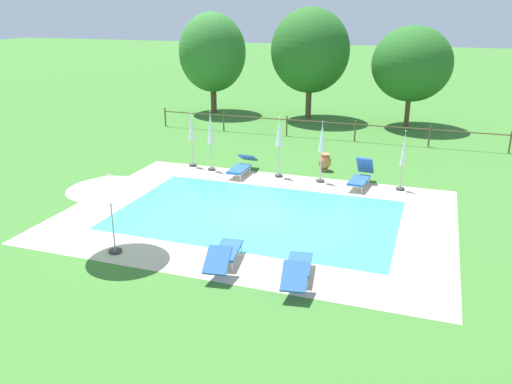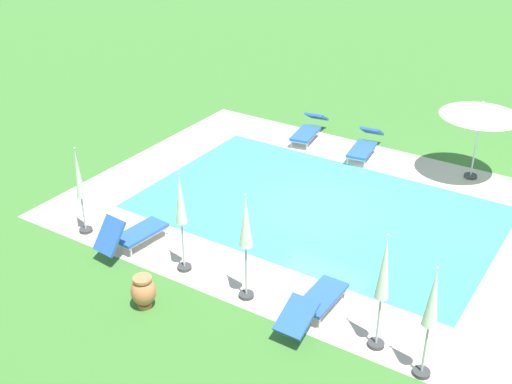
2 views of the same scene
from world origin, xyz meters
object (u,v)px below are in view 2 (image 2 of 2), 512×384
Objects in this scene: patio_umbrella_closed_row_mid_west at (432,306)px; patio_umbrella_closed_deck_corner at (181,208)px; sun_lounger_north_mid at (365,144)px; patio_umbrella_closed_row_centre at (79,183)px; patio_umbrella_open_foreground at (482,110)px; patio_umbrella_closed_row_west at (246,229)px; sun_lounger_north_end at (309,129)px; sun_lounger_north_near_steps at (315,302)px; sun_lounger_north_far at (132,234)px; patio_umbrella_closed_row_east at (383,275)px; terracotta_urn_near_fence at (143,291)px.

patio_umbrella_closed_deck_corner is (5.58, -0.31, 0.04)m from patio_umbrella_closed_row_mid_west.
patio_umbrella_closed_row_centre reaches higher than sun_lounger_north_mid.
patio_umbrella_closed_row_mid_west is at bearing 178.21° from patio_umbrella_closed_row_centre.
patio_umbrella_closed_row_west reaches higher than patio_umbrella_open_foreground.
sun_lounger_north_end is at bearing -4.74° from sun_lounger_north_mid.
sun_lounger_north_mid is at bearing -59.31° from patio_umbrella_closed_row_mid_west.
patio_umbrella_open_foreground is at bearing -79.12° from patio_umbrella_closed_row_mid_west.
patio_umbrella_closed_row_centre is at bearing 1.16° from sun_lounger_north_near_steps.
patio_umbrella_closed_row_mid_west is at bearing 176.95° from patio_umbrella_closed_row_west.
sun_lounger_north_far reaches higher than sun_lounger_north_end.
patio_umbrella_closed_row_centre reaches higher than sun_lounger_north_near_steps.
patio_umbrella_closed_row_east is (-3.75, 7.71, 1.25)m from sun_lounger_north_mid.
sun_lounger_north_end is 0.93× the size of patio_umbrella_open_foreground.
patio_umbrella_closed_row_mid_west reaches higher than sun_lounger_north_far.
sun_lounger_north_mid is 0.94× the size of patio_umbrella_closed_row_centre.
patio_umbrella_closed_row_west is (-2.87, 7.93, 1.30)m from sun_lounger_north_end.
patio_umbrella_closed_row_mid_west is 1.02m from patio_umbrella_closed_row_east.
sun_lounger_north_mid is 0.99× the size of sun_lounger_north_end.
patio_umbrella_closed_deck_corner reaches higher than sun_lounger_north_mid.
sun_lounger_north_near_steps is at bearing -5.45° from patio_umbrella_closed_row_east.
patio_umbrella_closed_row_east is at bearing 94.30° from patio_umbrella_open_foreground.
patio_umbrella_closed_row_centre is 3.11× the size of terracotta_urn_near_fence.
sun_lounger_north_end is (4.37, -7.75, 0.00)m from sun_lounger_north_near_steps.
sun_lounger_north_near_steps is 7.94m from sun_lounger_north_mid.
sun_lounger_north_mid is 0.85× the size of patio_umbrella_closed_row_east.
patio_umbrella_closed_row_centre is (6.21, 0.13, 0.99)m from sun_lounger_north_near_steps.
patio_umbrella_open_foreground is 8.89m from patio_umbrella_closed_deck_corner.
patio_umbrella_closed_row_east is at bearing -161.93° from terracotta_urn_near_fence.
patio_umbrella_closed_row_centre reaches higher than terracotta_urn_near_fence.
sun_lounger_north_far is at bearing -177.43° from patio_umbrella_closed_row_centre.
sun_lounger_north_mid is 0.93× the size of patio_umbrella_open_foreground.
patio_umbrella_closed_row_centre is at bearing 76.81° from sun_lounger_north_end.
sun_lounger_north_near_steps is 8.89m from sun_lounger_north_end.
patio_umbrella_closed_row_mid_west is (-4.73, 7.97, 1.17)m from sun_lounger_north_mid.
patio_umbrella_closed_row_east reaches higher than sun_lounger_north_mid.
sun_lounger_north_mid is 0.91× the size of patio_umbrella_closed_row_mid_west.
sun_lounger_north_near_steps is 1.99m from patio_umbrella_closed_row_west.
sun_lounger_north_near_steps is at bearing -152.63° from terracotta_urn_near_fence.
sun_lounger_north_far is 3.48m from patio_umbrella_closed_row_west.
sun_lounger_north_far is at bearing -2.68° from patio_umbrella_closed_row_mid_west.
sun_lounger_north_far is 0.81× the size of patio_umbrella_closed_row_mid_west.
sun_lounger_north_mid is 8.67m from patio_umbrella_closed_row_centre.
patio_umbrella_closed_row_east is 4.83m from terracotta_urn_near_fence.
patio_umbrella_closed_row_mid_west is 1.03× the size of patio_umbrella_closed_row_centre.
patio_umbrella_closed_row_centre is 0.91× the size of patio_umbrella_closed_row_east.
sun_lounger_north_mid is 8.00m from sun_lounger_north_far.
patio_umbrella_open_foreground is at bearing -175.17° from sun_lounger_north_mid.
patio_umbrella_closed_deck_corner is (-1.16, 7.83, 1.21)m from sun_lounger_north_end.
patio_umbrella_closed_row_east reaches higher than terracotta_urn_near_fence.
sun_lounger_north_end is at bearing 1.11° from patio_umbrella_open_foreground.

